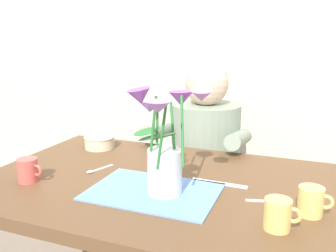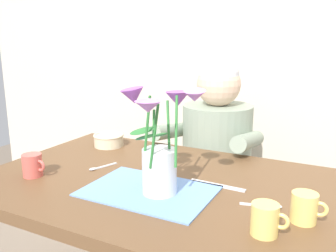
{
  "view_description": "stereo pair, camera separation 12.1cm",
  "coord_description": "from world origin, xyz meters",
  "px_view_note": "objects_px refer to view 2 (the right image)",
  "views": [
    {
      "loc": [
        0.45,
        -1.05,
        1.2
      ],
      "look_at": [
        0.02,
        0.05,
        0.92
      ],
      "focal_mm": 38.07,
      "sensor_mm": 36.0,
      "label": 1
    },
    {
      "loc": [
        0.56,
        -1.0,
        1.2
      ],
      "look_at": [
        0.02,
        0.05,
        0.92
      ],
      "focal_mm": 38.07,
      "sensor_mm": 36.0,
      "label": 2
    }
  ],
  "objects_px": {
    "seated_person": "(216,171)",
    "dinner_knife": "(217,185)",
    "tea_cup": "(265,219)",
    "ceramic_bowl": "(109,140)",
    "coffee_cup": "(305,208)",
    "flower_vase": "(159,146)",
    "ceramic_mug": "(33,165)"
  },
  "relations": [
    {
      "from": "seated_person",
      "to": "dinner_knife",
      "type": "relative_size",
      "value": 5.97
    },
    {
      "from": "seated_person",
      "to": "dinner_knife",
      "type": "xyz_separation_m",
      "value": [
        0.21,
        -0.58,
        0.18
      ]
    },
    {
      "from": "seated_person",
      "to": "tea_cup",
      "type": "xyz_separation_m",
      "value": [
        0.41,
        -0.81,
        0.22
      ]
    },
    {
      "from": "seated_person",
      "to": "ceramic_bowl",
      "type": "xyz_separation_m",
      "value": [
        -0.38,
        -0.37,
        0.21
      ]
    },
    {
      "from": "ceramic_bowl",
      "to": "coffee_cup",
      "type": "xyz_separation_m",
      "value": [
        0.87,
        -0.33,
        0.01
      ]
    },
    {
      "from": "flower_vase",
      "to": "tea_cup",
      "type": "bearing_deg",
      "value": -14.96
    },
    {
      "from": "ceramic_bowl",
      "to": "tea_cup",
      "type": "distance_m",
      "value": 0.91
    },
    {
      "from": "flower_vase",
      "to": "ceramic_mug",
      "type": "height_order",
      "value": "flower_vase"
    },
    {
      "from": "dinner_knife",
      "to": "tea_cup",
      "type": "xyz_separation_m",
      "value": [
        0.2,
        -0.23,
        0.04
      ]
    },
    {
      "from": "flower_vase",
      "to": "ceramic_bowl",
      "type": "xyz_separation_m",
      "value": [
        -0.45,
        0.35,
        -0.13
      ]
    },
    {
      "from": "ceramic_bowl",
      "to": "dinner_knife",
      "type": "relative_size",
      "value": 0.72
    },
    {
      "from": "seated_person",
      "to": "coffee_cup",
      "type": "relative_size",
      "value": 12.2
    },
    {
      "from": "dinner_knife",
      "to": "flower_vase",
      "type": "bearing_deg",
      "value": -132.71
    },
    {
      "from": "flower_vase",
      "to": "tea_cup",
      "type": "relative_size",
      "value": 3.64
    },
    {
      "from": "flower_vase",
      "to": "dinner_knife",
      "type": "distance_m",
      "value": 0.25
    },
    {
      "from": "flower_vase",
      "to": "seated_person",
      "type": "bearing_deg",
      "value": 95.36
    },
    {
      "from": "dinner_knife",
      "to": "ceramic_mug",
      "type": "relative_size",
      "value": 2.04
    },
    {
      "from": "seated_person",
      "to": "coffee_cup",
      "type": "bearing_deg",
      "value": -56.11
    },
    {
      "from": "ceramic_mug",
      "to": "coffee_cup",
      "type": "bearing_deg",
      "value": 5.81
    },
    {
      "from": "dinner_knife",
      "to": "seated_person",
      "type": "bearing_deg",
      "value": 111.79
    },
    {
      "from": "flower_vase",
      "to": "coffee_cup",
      "type": "height_order",
      "value": "flower_vase"
    },
    {
      "from": "seated_person",
      "to": "ceramic_bowl",
      "type": "relative_size",
      "value": 8.35
    },
    {
      "from": "dinner_knife",
      "to": "ceramic_mug",
      "type": "height_order",
      "value": "ceramic_mug"
    },
    {
      "from": "coffee_cup",
      "to": "flower_vase",
      "type": "bearing_deg",
      "value": -177.46
    },
    {
      "from": "flower_vase",
      "to": "ceramic_bowl",
      "type": "height_order",
      "value": "flower_vase"
    },
    {
      "from": "ceramic_bowl",
      "to": "ceramic_mug",
      "type": "xyz_separation_m",
      "value": [
        -0.01,
        -0.42,
        0.01
      ]
    },
    {
      "from": "seated_person",
      "to": "ceramic_mug",
      "type": "distance_m",
      "value": 0.91
    },
    {
      "from": "seated_person",
      "to": "flower_vase",
      "type": "height_order",
      "value": "seated_person"
    },
    {
      "from": "coffee_cup",
      "to": "dinner_knife",
      "type": "bearing_deg",
      "value": 156.74
    },
    {
      "from": "ceramic_bowl",
      "to": "coffee_cup",
      "type": "height_order",
      "value": "coffee_cup"
    },
    {
      "from": "tea_cup",
      "to": "ceramic_mug",
      "type": "height_order",
      "value": "same"
    },
    {
      "from": "tea_cup",
      "to": "seated_person",
      "type": "bearing_deg",
      "value": 116.96
    }
  ]
}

